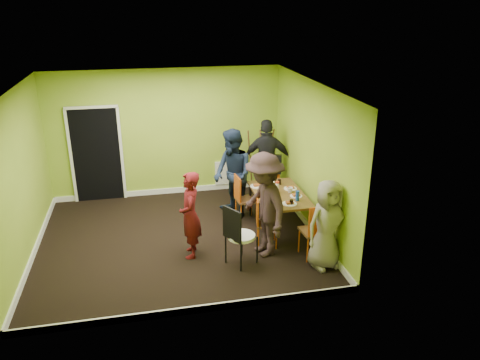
% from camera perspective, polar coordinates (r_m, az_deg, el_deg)
% --- Properties ---
extents(ground, '(5.00, 5.00, 0.00)m').
position_cam_1_polar(ground, '(8.76, -7.48, -7.15)').
color(ground, black).
rests_on(ground, ground).
extents(room_walls, '(5.04, 4.54, 2.82)m').
position_cam_1_polar(room_walls, '(8.37, -7.99, -1.06)').
color(room_walls, '#88AB2C').
rests_on(room_walls, ground).
extents(dining_table, '(0.90, 1.50, 0.75)m').
position_cam_1_polar(dining_table, '(8.76, 4.81, -1.96)').
color(dining_table, black).
rests_on(dining_table, ground).
extents(chair_left_far, '(0.43, 0.43, 0.94)m').
position_cam_1_polar(chair_left_far, '(9.17, 0.31, -1.92)').
color(chair_left_far, '#DB5A14').
rests_on(chair_left_far, ground).
extents(chair_left_near, '(0.44, 0.43, 0.89)m').
position_cam_1_polar(chair_left_near, '(8.28, 2.81, -4.81)').
color(chair_left_near, '#DB5A14').
rests_on(chair_left_near, ground).
extents(chair_back_end, '(0.56, 0.61, 1.05)m').
position_cam_1_polar(chair_back_end, '(9.98, 3.80, 1.31)').
color(chair_back_end, '#DB5A14').
rests_on(chair_back_end, ground).
extents(chair_front_end, '(0.45, 0.45, 1.01)m').
position_cam_1_polar(chair_front_end, '(7.93, 9.26, -5.80)').
color(chair_front_end, '#DB5A14').
rests_on(chair_front_end, ground).
extents(chair_bentwood, '(0.57, 0.56, 1.05)m').
position_cam_1_polar(chair_bentwood, '(7.64, -0.23, -6.49)').
color(chair_bentwood, black).
rests_on(chair_bentwood, ground).
extents(easel, '(0.61, 0.57, 1.52)m').
position_cam_1_polar(easel, '(10.37, 2.40, 2.18)').
color(easel, brown).
rests_on(easel, ground).
extents(plate_near_left, '(0.26, 0.26, 0.01)m').
position_cam_1_polar(plate_near_left, '(9.03, 2.07, -0.76)').
color(plate_near_left, white).
rests_on(plate_near_left, dining_table).
extents(plate_near_right, '(0.26, 0.26, 0.01)m').
position_cam_1_polar(plate_near_right, '(8.26, 3.99, -2.97)').
color(plate_near_right, white).
rests_on(plate_near_right, dining_table).
extents(plate_far_back, '(0.27, 0.27, 0.01)m').
position_cam_1_polar(plate_far_back, '(9.25, 3.42, -0.23)').
color(plate_far_back, white).
rests_on(plate_far_back, dining_table).
extents(plate_far_front, '(0.26, 0.26, 0.01)m').
position_cam_1_polar(plate_far_front, '(8.31, 6.07, -2.90)').
color(plate_far_front, white).
rests_on(plate_far_front, dining_table).
extents(plate_wall_back, '(0.25, 0.25, 0.01)m').
position_cam_1_polar(plate_wall_back, '(8.96, 6.16, -1.05)').
color(plate_wall_back, white).
rests_on(plate_wall_back, dining_table).
extents(plate_wall_front, '(0.23, 0.23, 0.01)m').
position_cam_1_polar(plate_wall_front, '(8.64, 6.86, -1.95)').
color(plate_wall_front, white).
rests_on(plate_wall_front, dining_table).
extents(thermos, '(0.07, 0.07, 0.20)m').
position_cam_1_polar(thermos, '(8.70, 4.57, -1.01)').
color(thermos, white).
rests_on(thermos, dining_table).
extents(blue_bottle, '(0.07, 0.07, 0.19)m').
position_cam_1_polar(blue_bottle, '(8.43, 7.02, -1.93)').
color(blue_bottle, '#1646AB').
rests_on(blue_bottle, dining_table).
extents(orange_bottle, '(0.04, 0.04, 0.08)m').
position_cam_1_polar(orange_bottle, '(8.95, 4.25, -0.78)').
color(orange_bottle, '#DB5A14').
rests_on(orange_bottle, dining_table).
extents(glass_mid, '(0.06, 0.06, 0.10)m').
position_cam_1_polar(glass_mid, '(8.85, 3.75, -0.95)').
color(glass_mid, black).
rests_on(glass_mid, dining_table).
extents(glass_back, '(0.06, 0.06, 0.10)m').
position_cam_1_polar(glass_back, '(9.14, 4.84, -0.24)').
color(glass_back, black).
rests_on(glass_back, dining_table).
extents(glass_front, '(0.07, 0.07, 0.09)m').
position_cam_1_polar(glass_front, '(8.28, 6.28, -2.69)').
color(glass_front, black).
rests_on(glass_front, dining_table).
extents(cup_a, '(0.13, 0.13, 0.10)m').
position_cam_1_polar(cup_a, '(8.57, 3.62, -1.73)').
color(cup_a, white).
rests_on(cup_a, dining_table).
extents(cup_b, '(0.11, 0.11, 0.10)m').
position_cam_1_polar(cup_b, '(8.78, 6.12, -1.22)').
color(cup_b, white).
rests_on(cup_b, dining_table).
extents(person_standing, '(0.42, 0.59, 1.51)m').
position_cam_1_polar(person_standing, '(7.89, -6.09, -4.26)').
color(person_standing, '#540E11').
rests_on(person_standing, ground).
extents(person_left_far, '(0.92, 1.05, 1.80)m').
position_cam_1_polar(person_left_far, '(9.22, -0.89, 0.69)').
color(person_left_far, '#152036').
rests_on(person_left_far, ground).
extents(person_left_near, '(0.91, 1.29, 1.82)m').
position_cam_1_polar(person_left_near, '(7.85, 2.97, -3.07)').
color(person_left_near, '#2D1E1E').
rests_on(person_left_near, ground).
extents(person_back_end, '(1.11, 0.59, 1.80)m').
position_cam_1_polar(person_back_end, '(10.02, 3.28, 2.35)').
color(person_back_end, black).
rests_on(person_back_end, ground).
extents(person_front_end, '(0.82, 0.63, 1.51)m').
position_cam_1_polar(person_front_end, '(7.65, 10.58, -5.37)').
color(person_front_end, gray).
rests_on(person_front_end, ground).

